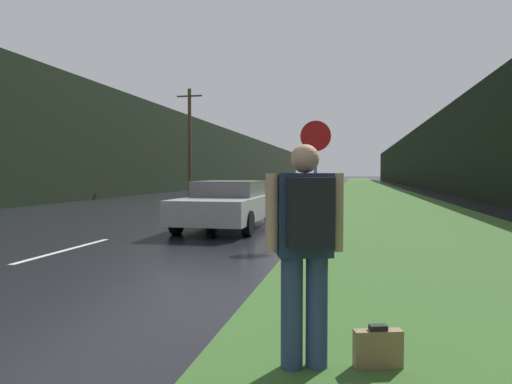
{
  "coord_description": "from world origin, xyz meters",
  "views": [
    {
      "loc": [
        5.54,
        -0.23,
        1.5
      ],
      "look_at": [
        2.25,
        15.22,
        0.88
      ],
      "focal_mm": 32.0,
      "sensor_mm": 36.0,
      "label": 1
    }
  ],
  "objects_px": {
    "car_passing_near": "(228,204)",
    "car_passing_far": "(293,188)",
    "stop_sign": "(315,168)",
    "hitchhiker_with_backpack": "(306,242)",
    "suitcase": "(378,349)"
  },
  "relations": [
    {
      "from": "car_passing_near",
      "to": "car_passing_far",
      "type": "xyz_separation_m",
      "value": [
        0.0,
        13.92,
        0.02
      ]
    },
    {
      "from": "stop_sign",
      "to": "car_passing_far",
      "type": "distance_m",
      "value": 16.17
    },
    {
      "from": "hitchhiker_with_backpack",
      "to": "car_passing_near",
      "type": "xyz_separation_m",
      "value": [
        -3.04,
        8.71,
        -0.32
      ]
    },
    {
      "from": "car_passing_far",
      "to": "hitchhiker_with_backpack",
      "type": "bearing_deg",
      "value": 97.64
    },
    {
      "from": "hitchhiker_with_backpack",
      "to": "car_passing_far",
      "type": "bearing_deg",
      "value": 80.71
    },
    {
      "from": "stop_sign",
      "to": "car_passing_far",
      "type": "bearing_deg",
      "value": 99.15
    },
    {
      "from": "hitchhiker_with_backpack",
      "to": "car_passing_far",
      "type": "distance_m",
      "value": 22.84
    },
    {
      "from": "suitcase",
      "to": "car_passing_far",
      "type": "relative_size",
      "value": 0.08
    },
    {
      "from": "stop_sign",
      "to": "car_passing_near",
      "type": "relative_size",
      "value": 0.58
    },
    {
      "from": "car_passing_near",
      "to": "suitcase",
      "type": "bearing_deg",
      "value": 112.69
    },
    {
      "from": "stop_sign",
      "to": "car_passing_far",
      "type": "height_order",
      "value": "stop_sign"
    },
    {
      "from": "suitcase",
      "to": "car_passing_far",
      "type": "height_order",
      "value": "car_passing_far"
    },
    {
      "from": "hitchhiker_with_backpack",
      "to": "car_passing_far",
      "type": "xyz_separation_m",
      "value": [
        -3.04,
        22.64,
        -0.29
      ]
    },
    {
      "from": "hitchhiker_with_backpack",
      "to": "stop_sign",
      "type": "bearing_deg",
      "value": 77.08
    },
    {
      "from": "car_passing_near",
      "to": "stop_sign",
      "type": "bearing_deg",
      "value": 141.85
    }
  ]
}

